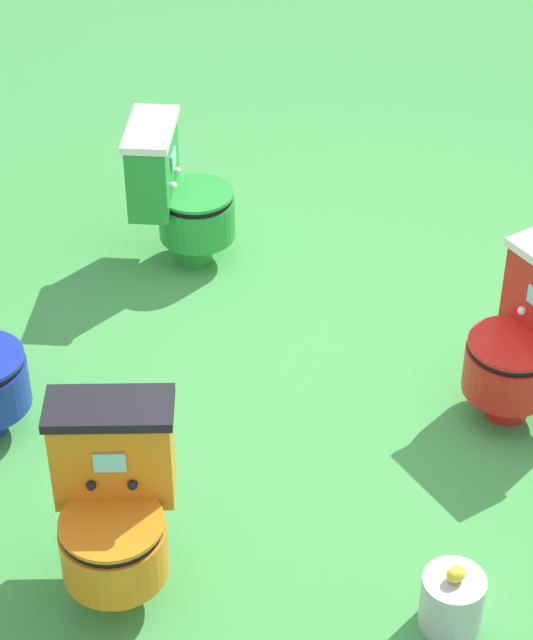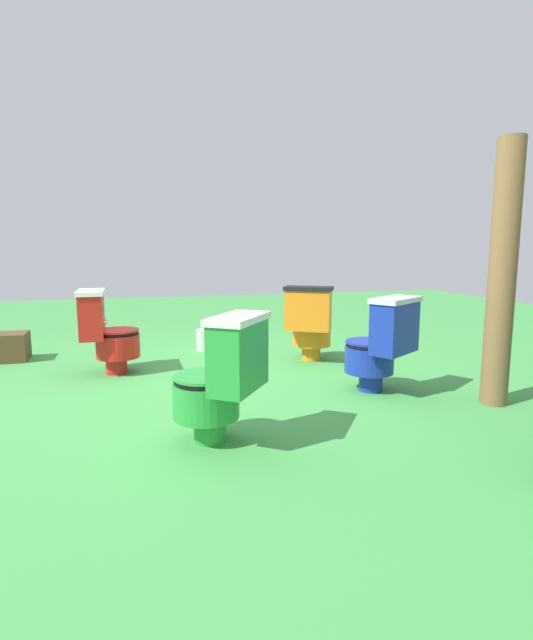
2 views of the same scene
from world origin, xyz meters
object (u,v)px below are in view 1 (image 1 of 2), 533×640
Objects in this scene: toilet_red at (530,337)px; lemon_bucket at (452,600)px; toilet_orange at (114,504)px; toilet_green at (177,194)px.

toilet_red is 1.24m from lemon_bucket.
toilet_red is at bearing 37.88° from lemon_bucket.
lemon_bucket is (0.88, -0.78, -0.25)m from toilet_orange.
toilet_green is at bearing 83.72° from lemon_bucket.
toilet_orange reaches higher than lemon_bucket.
toilet_green reaches higher than lemon_bucket.
toilet_orange is 1.00× the size of toilet_red.
toilet_green is 2.63× the size of lemon_bucket.
toilet_orange is at bearing 138.45° from lemon_bucket.
toilet_orange is 2.63× the size of lemon_bucket.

